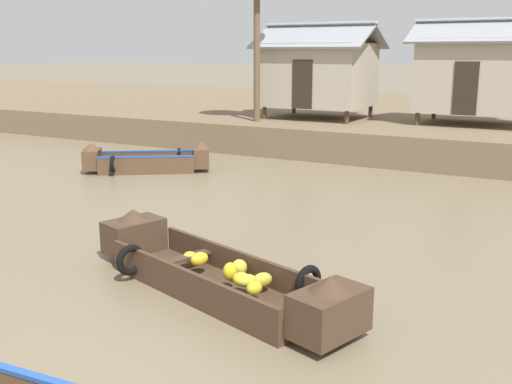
# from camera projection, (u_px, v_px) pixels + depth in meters

# --- Properties ---
(ground_plane) EXTENTS (300.00, 300.00, 0.00)m
(ground_plane) POSITION_uv_depth(u_px,v_px,m) (343.00, 216.00, 13.82)
(ground_plane) COLOR #7A6B51
(riverbank_strip) EXTENTS (160.00, 20.00, 1.07)m
(riverbank_strip) POSITION_uv_depth(u_px,v_px,m) (472.00, 122.00, 27.25)
(riverbank_strip) COLOR #756047
(riverbank_strip) RESTS_ON ground
(banana_boat) EXTENTS (5.27, 2.53, 0.90)m
(banana_boat) POSITION_uv_depth(u_px,v_px,m) (216.00, 273.00, 9.36)
(banana_boat) COLOR #473323
(banana_boat) RESTS_ON ground
(cargo_boat_upstream) EXTENTS (3.71, 2.98, 0.91)m
(cargo_boat_upstream) POSITION_uv_depth(u_px,v_px,m) (147.00, 161.00, 18.89)
(cargo_boat_upstream) COLOR brown
(cargo_boat_upstream) RESTS_ON ground
(stilt_house_left) EXTENTS (4.52, 3.55, 3.69)m
(stilt_house_left) POSITION_uv_depth(u_px,v_px,m) (319.00, 73.00, 23.71)
(stilt_house_left) COLOR #4C3826
(stilt_house_left) RESTS_ON riverbank_strip
(stilt_house_mid_left) EXTENTS (4.35, 3.39, 3.74)m
(stilt_house_mid_left) POSITION_uv_depth(u_px,v_px,m) (474.00, 73.00, 21.63)
(stilt_house_mid_left) COLOR #4C3826
(stilt_house_mid_left) RESTS_ON riverbank_strip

